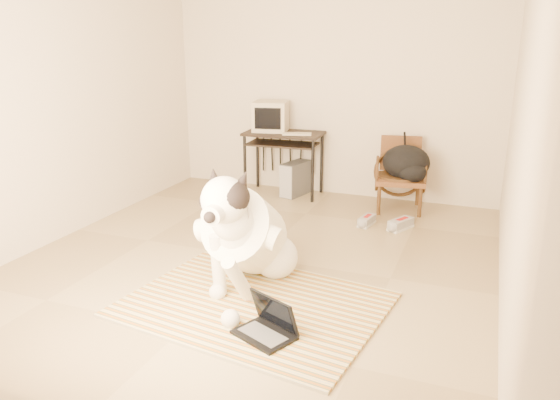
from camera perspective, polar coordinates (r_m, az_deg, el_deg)
The scene contains 16 objects.
floor at distance 4.89m, azimuth -2.22°, elevation -6.06°, with size 4.50×4.50×0.00m, color #9D8760.
wall_back at distance 6.65m, azimuth 5.51°, elevation 12.08°, with size 4.50×4.50×0.00m, color beige.
wall_front at distance 2.66m, azimuth -22.15°, elevation 3.34°, with size 4.50×4.50×0.00m, color beige.
wall_left at distance 5.64m, azimuth -21.72°, elevation 10.08°, with size 4.50×4.50×0.00m, color beige.
wall_right at distance 4.17m, azimuth 23.94°, elevation 7.73°, with size 4.50×4.50×0.00m, color beige.
rug at distance 4.09m, azimuth -2.75°, elevation -10.83°, with size 1.98×1.62×0.02m.
dog at distance 4.23m, azimuth -3.64°, elevation -3.76°, with size 0.71×1.46×1.06m.
laptop at distance 3.67m, azimuth -1.26°, elevation -12.97°, with size 0.46×0.41×0.27m.
computer_desk at distance 6.62m, azimuth 0.35°, elevation 6.15°, with size 0.95×0.56×0.77m.
crt_monitor at distance 6.67m, azimuth -0.98°, elevation 8.74°, with size 0.46×0.45×0.36m.
desk_keyboard at distance 6.44m, azimuth 1.79°, elevation 6.92°, with size 0.34×0.12×0.02m, color #BEAF95.
pc_tower at distance 6.70m, azimuth 1.63°, elevation 2.25°, with size 0.29×0.47×0.41m.
rattan_chair at distance 6.26m, azimuth 12.43°, elevation 2.66°, with size 0.62×0.60×0.80m.
backpack at distance 6.14m, azimuth 13.14°, elevation 3.69°, with size 0.52×0.46×0.38m.
sneaker_left at distance 5.76m, azimuth 9.05°, elevation -2.18°, with size 0.16×0.29×0.10m.
sneaker_right at distance 5.70m, azimuth 12.50°, elevation -2.52°, with size 0.25×0.33×0.11m.
Camera 1 is at (1.80, -4.12, 1.93)m, focal length 35.00 mm.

